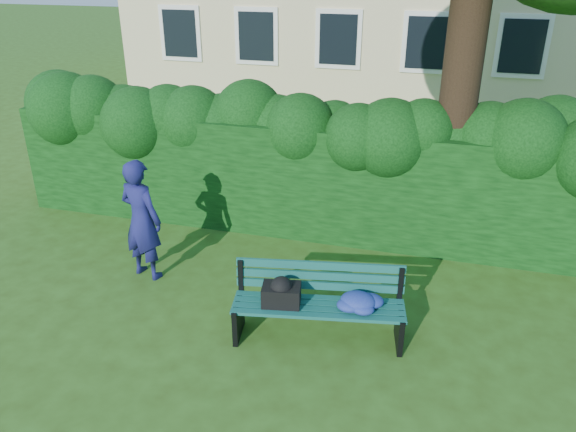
# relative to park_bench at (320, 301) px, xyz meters

# --- Properties ---
(ground) EXTENTS (80.00, 80.00, 0.00)m
(ground) POSITION_rel_park_bench_xyz_m (-0.73, 0.62, -0.50)
(ground) COLOR #304B15
(ground) RESTS_ON ground
(hedge) EXTENTS (10.00, 1.00, 1.80)m
(hedge) POSITION_rel_park_bench_xyz_m (-0.73, 2.82, 0.40)
(hedge) COLOR black
(hedge) RESTS_ON ground
(park_bench) EXTENTS (2.05, 0.90, 0.89)m
(park_bench) POSITION_rel_park_bench_xyz_m (0.00, 0.00, 0.00)
(park_bench) COLOR #0F4C47
(park_bench) RESTS_ON ground
(man_reading) EXTENTS (0.71, 0.55, 1.73)m
(man_reading) POSITION_rel_park_bench_xyz_m (-2.67, 0.74, 0.36)
(man_reading) COLOR navy
(man_reading) RESTS_ON ground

